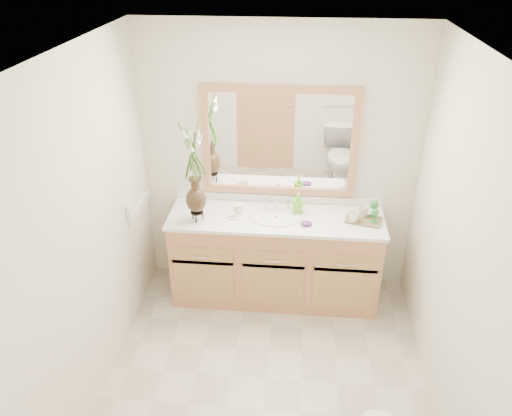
# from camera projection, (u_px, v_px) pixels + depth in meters

# --- Properties ---
(floor) EXTENTS (2.60, 2.60, 0.00)m
(floor) POSITION_uv_depth(u_px,v_px,m) (266.00, 378.00, 3.78)
(floor) COLOR beige
(floor) RESTS_ON ground
(ceiling) EXTENTS (2.40, 2.60, 0.02)m
(ceiling) POSITION_uv_depth(u_px,v_px,m) (271.00, 54.00, 2.61)
(ceiling) COLOR white
(ceiling) RESTS_ON wall_back
(wall_back) EXTENTS (2.40, 0.02, 2.40)m
(wall_back) POSITION_uv_depth(u_px,v_px,m) (279.00, 163.00, 4.33)
(wall_back) COLOR white
(wall_back) RESTS_ON floor
(wall_left) EXTENTS (0.02, 2.60, 2.40)m
(wall_left) POSITION_uv_depth(u_px,v_px,m) (87.00, 236.00, 3.29)
(wall_left) COLOR white
(wall_left) RESTS_ON floor
(wall_right) EXTENTS (0.02, 2.60, 2.40)m
(wall_right) POSITION_uv_depth(u_px,v_px,m) (461.00, 255.00, 3.10)
(wall_right) COLOR white
(wall_right) RESTS_ON floor
(vanity) EXTENTS (1.80, 0.55, 0.80)m
(vanity) POSITION_uv_depth(u_px,v_px,m) (275.00, 258.00, 4.47)
(vanity) COLOR tan
(vanity) RESTS_ON floor
(counter) EXTENTS (1.84, 0.57, 0.03)m
(counter) POSITION_uv_depth(u_px,v_px,m) (276.00, 218.00, 4.27)
(counter) COLOR white
(counter) RESTS_ON vanity
(sink) EXTENTS (0.38, 0.34, 0.23)m
(sink) POSITION_uv_depth(u_px,v_px,m) (276.00, 223.00, 4.27)
(sink) COLOR white
(sink) RESTS_ON counter
(mirror) EXTENTS (1.32, 0.04, 0.97)m
(mirror) POSITION_uv_depth(u_px,v_px,m) (279.00, 142.00, 4.21)
(mirror) COLOR white
(mirror) RESTS_ON wall_back
(switch_plate) EXTENTS (0.02, 0.12, 0.12)m
(switch_plate) POSITION_uv_depth(u_px,v_px,m) (130.00, 209.00, 4.06)
(switch_plate) COLOR white
(switch_plate) RESTS_ON wall_left
(flower_vase) EXTENTS (0.20, 0.20, 0.81)m
(flower_vase) POSITION_uv_depth(u_px,v_px,m) (193.00, 160.00, 3.94)
(flower_vase) COLOR black
(flower_vase) RESTS_ON counter
(tumbler) EXTENTS (0.07, 0.07, 0.10)m
(tumbler) POSITION_uv_depth(u_px,v_px,m) (239.00, 209.00, 4.28)
(tumbler) COLOR #F0E2D0
(tumbler) RESTS_ON counter
(soap_dish) EXTENTS (0.11, 0.11, 0.04)m
(soap_dish) POSITION_uv_depth(u_px,v_px,m) (233.00, 216.00, 4.24)
(soap_dish) COLOR #F0E2D0
(soap_dish) RESTS_ON counter
(soap_bottle) EXTENTS (0.08, 0.08, 0.16)m
(soap_bottle) POSITION_uv_depth(u_px,v_px,m) (298.00, 204.00, 4.29)
(soap_bottle) COLOR #6CCA2F
(soap_bottle) RESTS_ON counter
(purple_dish) EXTENTS (0.10, 0.08, 0.03)m
(purple_dish) POSITION_uv_depth(u_px,v_px,m) (306.00, 223.00, 4.13)
(purple_dish) COLOR #5C256F
(purple_dish) RESTS_ON counter
(tray) EXTENTS (0.33, 0.26, 0.01)m
(tray) POSITION_uv_depth(u_px,v_px,m) (363.00, 220.00, 4.20)
(tray) COLOR brown
(tray) RESTS_ON counter
(mug_left) EXTENTS (0.10, 0.09, 0.09)m
(mug_left) POSITION_uv_depth(u_px,v_px,m) (354.00, 216.00, 4.14)
(mug_left) COLOR #F0E2D0
(mug_left) RESTS_ON tray
(mug_right) EXTENTS (0.13, 0.13, 0.10)m
(mug_right) POSITION_uv_depth(u_px,v_px,m) (363.00, 210.00, 4.22)
(mug_right) COLOR #F0E2D0
(mug_right) RESTS_ON tray
(goblet_front) EXTENTS (0.06, 0.06, 0.13)m
(goblet_front) POSITION_uv_depth(u_px,v_px,m) (375.00, 213.00, 4.11)
(goblet_front) COLOR #297B37
(goblet_front) RESTS_ON tray
(goblet_back) EXTENTS (0.07, 0.07, 0.15)m
(goblet_back) POSITION_uv_depth(u_px,v_px,m) (374.00, 206.00, 4.18)
(goblet_back) COLOR #297B37
(goblet_back) RESTS_ON tray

